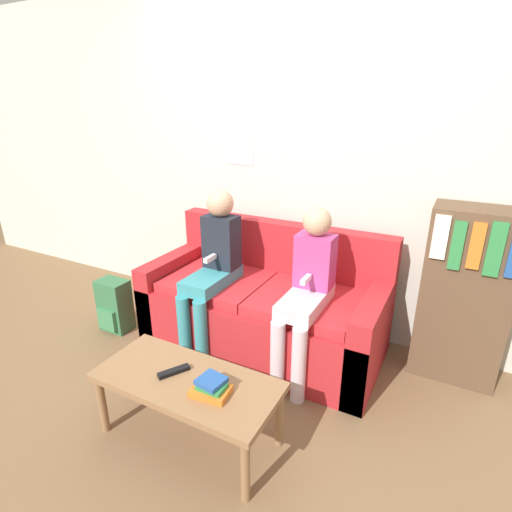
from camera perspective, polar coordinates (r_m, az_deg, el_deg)
ground_plane at (r=2.76m, az=-3.84°, el=-17.49°), size 10.00×10.00×0.00m
wall_back at (r=3.08m, az=5.61°, el=13.16°), size 8.00×0.07×2.60m
couch at (r=2.97m, az=1.24°, el=-7.46°), size 1.71×0.79×0.88m
coffee_table at (r=2.21m, az=-9.83°, el=-17.80°), size 0.98×0.44×0.39m
person_left at (r=2.82m, az=-6.17°, el=-1.01°), size 0.24×0.55×1.17m
person_right at (r=2.52m, az=7.29°, el=-4.46°), size 0.24×0.55×1.12m
tv_remote at (r=2.22m, az=-11.66°, el=-15.84°), size 0.12×0.17×0.02m
book_stack at (r=2.06m, az=-6.44°, el=-18.18°), size 0.20×0.16×0.08m
bookshelf at (r=2.86m, az=27.62°, el=-5.04°), size 0.52×0.33×1.15m
backpack at (r=3.39m, az=-19.56°, el=-6.73°), size 0.24×0.20×0.42m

